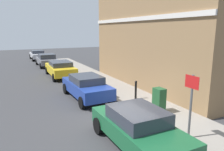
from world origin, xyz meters
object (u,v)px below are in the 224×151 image
Objects in this scene: car_yellow at (60,68)px; bollard_near_cabinet at (136,89)px; car_green at (138,127)px; car_grey at (47,60)px; car_silver at (38,55)px; utility_cabinet at (159,101)px; street_sign at (191,97)px; car_blue at (86,86)px.

bollard_near_cabinet is (2.24, -8.39, -0.02)m from car_yellow.
car_grey reaches higher than car_green.
utility_cabinet is at bearing -174.03° from car_silver.
car_green is 18.68m from car_grey.
street_sign is at bearing -175.92° from car_grey.
street_sign is (1.55, -6.33, 0.93)m from car_blue.
car_green is 0.98× the size of car_blue.
car_silver is 25.31m from street_sign.
car_green is at bearing -141.37° from utility_cabinet.
car_blue is (0.24, 5.81, 0.02)m from car_green.
car_green is 1.00× the size of car_grey.
car_blue is at bearing 119.19° from utility_cabinet.
car_green is 1.77× the size of street_sign.
car_blue reaches higher than car_yellow.
car_silver is 3.65× the size of utility_cabinet.
car_blue is 0.93× the size of car_yellow.
car_green is 3.92× the size of bollard_near_cabinet.
car_silver is at bearing 93.96° from street_sign.
utility_cabinet is at bearing 75.75° from street_sign.
car_yellow is 6.21m from car_grey.
car_green is 24.71m from car_silver.
bollard_near_cabinet is (0.10, 2.15, 0.02)m from utility_cabinet.
car_green is at bearing 176.28° from car_blue.
car_grey reaches higher than utility_cabinet.
car_green reaches higher than utility_cabinet.
car_grey is at bearing 99.02° from bollard_near_cabinet.
street_sign is at bearing -98.92° from bollard_near_cabinet.
bollard_near_cabinet is at bearing -173.15° from car_silver.
utility_cabinet is (2.41, 1.93, -0.03)m from car_green.
car_silver is at bearing 96.82° from bollard_near_cabinet.
car_silver is at bearing 95.94° from utility_cabinet.
utility_cabinet is (2.22, -16.75, -0.03)m from car_grey.
utility_cabinet is at bearing -152.15° from car_blue.
bollard_near_cabinet is (2.51, 4.08, -0.01)m from car_green.
car_grey is at bearing 97.54° from utility_cabinet.
car_green is 3.09m from utility_cabinet.
street_sign is (1.75, -25.23, 0.98)m from car_silver.
car_blue reaches higher than car_grey.
bollard_near_cabinet is 4.75m from street_sign.
car_grey is 14.78m from bollard_near_cabinet.
utility_cabinet is (2.37, -22.78, 0.00)m from car_silver.
car_yellow is at bearing -1.45° from car_green.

